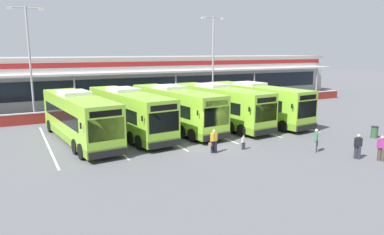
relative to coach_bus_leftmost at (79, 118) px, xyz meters
name	(u,v)px	position (x,y,z in m)	size (l,w,h in m)	color
ground_plane	(211,146)	(8.19, -5.77, -1.79)	(200.00, 200.00, 0.00)	#56565B
terminal_building	(112,79)	(8.19, 21.14, 1.23)	(70.00, 13.00, 6.00)	#B7B7B2
red_barrier_wall	(143,109)	(8.19, 8.73, -1.23)	(60.00, 0.40, 1.10)	maroon
coach_bus_leftmost	(79,118)	(0.00, 0.00, 0.00)	(3.95, 12.34, 3.78)	#8CC633
coach_bus_left_centre	(129,113)	(4.02, 0.46, 0.00)	(3.95, 12.34, 3.78)	#8CC633
coach_bus_centre	(175,109)	(8.27, 0.60, 0.00)	(3.95, 12.34, 3.78)	#8CC633
coach_bus_right_centre	(219,106)	(12.56, 0.21, 0.00)	(3.95, 12.34, 3.78)	#8CC633
coach_bus_rightmost	(256,104)	(16.59, -0.11, 0.00)	(3.95, 12.34, 3.78)	#8CC633
bay_stripe_far_west	(47,144)	(-2.31, 0.23, -1.78)	(0.14, 13.00, 0.01)	silver
bay_stripe_west	(104,138)	(1.89, 0.23, -1.78)	(0.14, 13.00, 0.01)	silver
bay_stripe_mid_west	(154,132)	(6.09, 0.23, -1.78)	(0.14, 13.00, 0.01)	silver
bay_stripe_centre	(197,127)	(10.29, 0.23, -1.78)	(0.14, 13.00, 0.01)	silver
bay_stripe_mid_east	(236,123)	(14.49, 0.23, -1.78)	(0.14, 13.00, 0.01)	silver
bay_stripe_east	(270,119)	(18.69, 0.23, -1.78)	(0.14, 13.00, 0.01)	silver
pedestrian_with_handbag	(214,141)	(7.42, -7.40, -0.93)	(0.63, 0.30, 1.62)	black
pedestrian_in_dark_coat	(358,146)	(14.89, -12.76, -0.91)	(0.53, 0.38, 1.62)	#33333D
pedestrian_child	(243,142)	(9.72, -7.62, -1.24)	(0.33, 0.18, 1.00)	#33333D
pedestrian_near_bin	(381,147)	(15.83, -13.72, -0.91)	(0.48, 0.42, 1.62)	#4C4238
pedestrian_approaching_bus	(316,140)	(13.69, -10.42, -0.91)	(0.46, 0.43, 1.62)	slate
lamp_post_west	(30,56)	(-2.42, 11.21, 4.50)	(3.24, 0.28, 11.00)	#9E9EA3
lamp_post_centre	(213,55)	(18.68, 11.56, 4.50)	(3.24, 0.28, 11.00)	#9E9EA3
litter_bin	(374,132)	(20.94, -9.67, -1.32)	(0.54, 0.54, 0.93)	#2D5133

